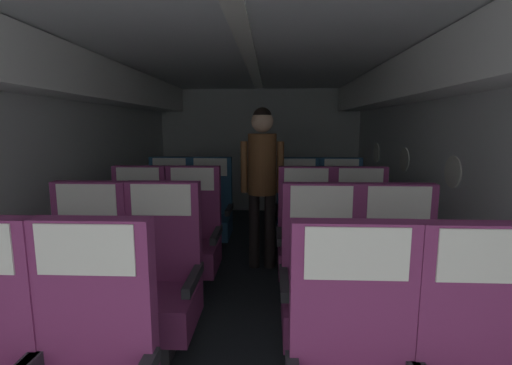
{
  "coord_description": "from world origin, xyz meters",
  "views": [
    {
      "loc": [
        0.19,
        0.25,
        1.44
      ],
      "look_at": [
        0.05,
        3.59,
        0.92
      ],
      "focal_mm": 25.35,
      "sensor_mm": 36.0,
      "label": 1
    }
  ],
  "objects": [
    {
      "name": "seat_c_left_aisle",
      "position": [
        -0.5,
        3.26,
        0.46
      ],
      "size": [
        0.51,
        0.49,
        1.09
      ],
      "color": "#38383D",
      "rests_on": "ground"
    },
    {
      "name": "ground",
      "position": [
        0.0,
        3.16,
        -0.01
      ],
      "size": [
        3.57,
        6.73,
        0.02
      ],
      "primitive_type": "cube",
      "color": "#23282D"
    },
    {
      "name": "seat_d_right_window",
      "position": [
        0.5,
        4.19,
        0.46
      ],
      "size": [
        0.51,
        0.49,
        1.09
      ],
      "color": "#38383D",
      "rests_on": "ground"
    },
    {
      "name": "seat_c_right_window",
      "position": [
        0.5,
        3.26,
        0.46
      ],
      "size": [
        0.51,
        0.49,
        1.09
      ],
      "color": "#38383D",
      "rests_on": "ground"
    },
    {
      "name": "fuselage_shell",
      "position": [
        0.0,
        3.41,
        1.53
      ],
      "size": [
        3.45,
        6.38,
        2.1
      ],
      "color": "silver",
      "rests_on": "ground"
    },
    {
      "name": "seat_b_right_aisle",
      "position": [
        0.97,
        2.34,
        0.46
      ],
      "size": [
        0.51,
        0.49,
        1.09
      ],
      "color": "#38383D",
      "rests_on": "ground"
    },
    {
      "name": "seat_d_right_aisle",
      "position": [
        0.98,
        4.19,
        0.46
      ],
      "size": [
        0.51,
        0.49,
        1.09
      ],
      "color": "#38383D",
      "rests_on": "ground"
    },
    {
      "name": "seat_c_left_window",
      "position": [
        -0.98,
        3.26,
        0.46
      ],
      "size": [
        0.51,
        0.49,
        1.09
      ],
      "color": "#38383D",
      "rests_on": "ground"
    },
    {
      "name": "seat_d_left_window",
      "position": [
        -0.97,
        4.21,
        0.46
      ],
      "size": [
        0.51,
        0.49,
        1.09
      ],
      "color": "#38383D",
      "rests_on": "ground"
    },
    {
      "name": "seat_d_left_aisle",
      "position": [
        -0.5,
        4.2,
        0.46
      ],
      "size": [
        0.51,
        0.49,
        1.09
      ],
      "color": "#38383D",
      "rests_on": "ground"
    },
    {
      "name": "seat_c_right_aisle",
      "position": [
        0.97,
        3.28,
        0.46
      ],
      "size": [
        0.51,
        0.49,
        1.09
      ],
      "color": "#38383D",
      "rests_on": "ground"
    },
    {
      "name": "seat_b_left_aisle",
      "position": [
        -0.5,
        2.36,
        0.46
      ],
      "size": [
        0.51,
        0.49,
        1.09
      ],
      "color": "#38383D",
      "rests_on": "ground"
    },
    {
      "name": "seat_b_left_window",
      "position": [
        -0.97,
        2.34,
        0.46
      ],
      "size": [
        0.51,
        0.49,
        1.09
      ],
      "color": "#38383D",
      "rests_on": "ground"
    },
    {
      "name": "seat_b_right_window",
      "position": [
        0.5,
        2.34,
        0.46
      ],
      "size": [
        0.51,
        0.49,
        1.09
      ],
      "color": "#38383D",
      "rests_on": "ground"
    },
    {
      "name": "flight_attendant",
      "position": [
        0.1,
        3.81,
        1.0
      ],
      "size": [
        0.43,
        0.28,
        1.62
      ],
      "rotation": [
        0.0,
        0.0,
        -0.28
      ],
      "color": "black",
      "rests_on": "ground"
    }
  ]
}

